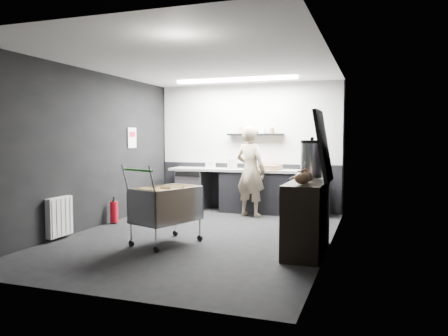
% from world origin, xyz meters
% --- Properties ---
extents(floor, '(5.50, 5.50, 0.00)m').
position_xyz_m(floor, '(0.00, 0.00, 0.00)').
color(floor, black).
rests_on(floor, ground).
extents(ceiling, '(5.50, 5.50, 0.00)m').
position_xyz_m(ceiling, '(0.00, 0.00, 2.70)').
color(ceiling, white).
rests_on(ceiling, wall_back).
extents(wall_back, '(5.50, 0.00, 5.50)m').
position_xyz_m(wall_back, '(0.00, 2.75, 1.35)').
color(wall_back, black).
rests_on(wall_back, floor).
extents(wall_front, '(5.50, 0.00, 5.50)m').
position_xyz_m(wall_front, '(0.00, -2.75, 1.35)').
color(wall_front, black).
rests_on(wall_front, floor).
extents(wall_left, '(0.00, 5.50, 5.50)m').
position_xyz_m(wall_left, '(-2.00, 0.00, 1.35)').
color(wall_left, black).
rests_on(wall_left, floor).
extents(wall_right, '(0.00, 5.50, 5.50)m').
position_xyz_m(wall_right, '(2.00, 0.00, 1.35)').
color(wall_right, black).
rests_on(wall_right, floor).
extents(kitchen_wall_panel, '(3.95, 0.02, 1.70)m').
position_xyz_m(kitchen_wall_panel, '(0.00, 2.73, 1.85)').
color(kitchen_wall_panel, silver).
rests_on(kitchen_wall_panel, wall_back).
extents(dado_panel, '(3.95, 0.02, 1.00)m').
position_xyz_m(dado_panel, '(0.00, 2.73, 0.50)').
color(dado_panel, black).
rests_on(dado_panel, wall_back).
extents(floating_shelf, '(1.20, 0.22, 0.04)m').
position_xyz_m(floating_shelf, '(0.20, 2.62, 1.62)').
color(floating_shelf, black).
rests_on(floating_shelf, wall_back).
extents(wall_clock, '(0.20, 0.03, 0.20)m').
position_xyz_m(wall_clock, '(1.40, 2.72, 2.15)').
color(wall_clock, silver).
rests_on(wall_clock, wall_back).
extents(poster, '(0.02, 0.30, 0.40)m').
position_xyz_m(poster, '(-1.98, 1.30, 1.55)').
color(poster, white).
rests_on(poster, wall_left).
extents(poster_red_band, '(0.02, 0.22, 0.10)m').
position_xyz_m(poster_red_band, '(-1.98, 1.30, 1.62)').
color(poster_red_band, red).
rests_on(poster_red_band, poster).
extents(radiator, '(0.10, 0.50, 0.60)m').
position_xyz_m(radiator, '(-1.94, -0.90, 0.35)').
color(radiator, silver).
rests_on(radiator, wall_left).
extents(ceiling_strip, '(2.40, 0.20, 0.04)m').
position_xyz_m(ceiling_strip, '(0.00, 1.85, 2.67)').
color(ceiling_strip, white).
rests_on(ceiling_strip, ceiling).
extents(prep_counter, '(3.20, 0.61, 0.90)m').
position_xyz_m(prep_counter, '(0.14, 2.42, 0.46)').
color(prep_counter, black).
rests_on(prep_counter, floor).
extents(person, '(0.76, 0.62, 1.79)m').
position_xyz_m(person, '(0.28, 1.97, 0.89)').
color(person, beige).
rests_on(person, floor).
extents(shopping_cart, '(0.95, 1.23, 1.13)m').
position_xyz_m(shopping_cart, '(-0.28, -0.61, 0.54)').
color(shopping_cart, silver).
rests_on(shopping_cart, floor).
extents(sideboard, '(0.55, 1.28, 1.92)m').
position_xyz_m(sideboard, '(1.75, -0.40, 0.61)').
color(sideboard, black).
rests_on(sideboard, floor).
extents(fire_extinguisher, '(0.14, 0.14, 0.47)m').
position_xyz_m(fire_extinguisher, '(-1.85, 0.44, 0.23)').
color(fire_extinguisher, red).
rests_on(fire_extinguisher, floor).
extents(cardboard_box, '(0.56, 0.46, 0.10)m').
position_xyz_m(cardboard_box, '(0.53, 2.37, 0.95)').
color(cardboard_box, '#A77B59').
rests_on(cardboard_box, prep_counter).
extents(pink_tub, '(0.21, 0.21, 0.21)m').
position_xyz_m(pink_tub, '(-0.25, 2.42, 1.00)').
color(pink_tub, beige).
rests_on(pink_tub, prep_counter).
extents(white_container, '(0.19, 0.15, 0.16)m').
position_xyz_m(white_container, '(-0.72, 2.37, 0.98)').
color(white_container, silver).
rests_on(white_container, prep_counter).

